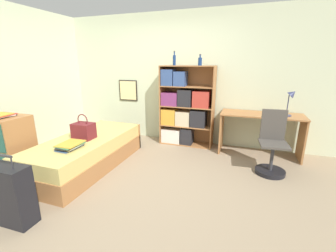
{
  "coord_description": "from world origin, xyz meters",
  "views": [
    {
      "loc": [
        1.56,
        -2.74,
        1.64
      ],
      "look_at": [
        0.52,
        0.2,
        0.75
      ],
      "focal_mm": 24.0,
      "sensor_mm": 36.0,
      "label": 1
    }
  ],
  "objects_px": {
    "desk_lamp": "(291,98)",
    "desk_chair": "(272,153)",
    "handbag": "(84,131)",
    "suitcase": "(9,195)",
    "magazine_pile_on_dresser": "(0,116)",
    "book_stack_on_bed": "(70,146)",
    "bottle_green": "(174,60)",
    "bed": "(88,152)",
    "desk": "(261,126)",
    "bookcase": "(183,109)",
    "dresser": "(8,146)",
    "bottle_brown": "(200,61)"
  },
  "relations": [
    {
      "from": "book_stack_on_bed",
      "to": "bottle_brown",
      "type": "xyz_separation_m",
      "value": [
        1.37,
        1.99,
        1.13
      ]
    },
    {
      "from": "bed",
      "to": "suitcase",
      "type": "distance_m",
      "value": 1.4
    },
    {
      "from": "book_stack_on_bed",
      "to": "magazine_pile_on_dresser",
      "type": "relative_size",
      "value": 1.03
    },
    {
      "from": "bottle_brown",
      "to": "desk_chair",
      "type": "relative_size",
      "value": 0.21
    },
    {
      "from": "bookcase",
      "to": "desk_chair",
      "type": "xyz_separation_m",
      "value": [
        1.62,
        -0.78,
        -0.41
      ]
    },
    {
      "from": "suitcase",
      "to": "dresser",
      "type": "relative_size",
      "value": 0.87
    },
    {
      "from": "bookcase",
      "to": "desk",
      "type": "relative_size",
      "value": 1.13
    },
    {
      "from": "desk_lamp",
      "to": "bookcase",
      "type": "bearing_deg",
      "value": 176.67
    },
    {
      "from": "handbag",
      "to": "book_stack_on_bed",
      "type": "xyz_separation_m",
      "value": [
        0.1,
        -0.42,
        -0.09
      ]
    },
    {
      "from": "magazine_pile_on_dresser",
      "to": "bottle_green",
      "type": "xyz_separation_m",
      "value": [
        1.9,
        2.13,
        0.77
      ]
    },
    {
      "from": "book_stack_on_bed",
      "to": "bed",
      "type": "bearing_deg",
      "value": 102.7
    },
    {
      "from": "handbag",
      "to": "desk",
      "type": "relative_size",
      "value": 0.28
    },
    {
      "from": "book_stack_on_bed",
      "to": "bottle_green",
      "type": "bearing_deg",
      "value": 65.73
    },
    {
      "from": "magazine_pile_on_dresser",
      "to": "bottle_brown",
      "type": "distance_m",
      "value": 3.31
    },
    {
      "from": "bottle_brown",
      "to": "desk_lamp",
      "type": "bearing_deg",
      "value": -4.19
    },
    {
      "from": "magazine_pile_on_dresser",
      "to": "desk_chair",
      "type": "relative_size",
      "value": 0.38
    },
    {
      "from": "book_stack_on_bed",
      "to": "dresser",
      "type": "xyz_separation_m",
      "value": [
        -1.04,
        -0.13,
        -0.08
      ]
    },
    {
      "from": "desk_chair",
      "to": "dresser",
      "type": "bearing_deg",
      "value": -160.24
    },
    {
      "from": "bed",
      "to": "dresser",
      "type": "distance_m",
      "value": 1.13
    },
    {
      "from": "book_stack_on_bed",
      "to": "handbag",
      "type": "bearing_deg",
      "value": 103.41
    },
    {
      "from": "suitcase",
      "to": "desk_chair",
      "type": "xyz_separation_m",
      "value": [
        2.66,
        2.13,
        -0.0
      ]
    },
    {
      "from": "desk_chair",
      "to": "magazine_pile_on_dresser",
      "type": "bearing_deg",
      "value": -159.57
    },
    {
      "from": "dresser",
      "to": "bottle_green",
      "type": "bearing_deg",
      "value": 47.35
    },
    {
      "from": "bed",
      "to": "handbag",
      "type": "relative_size",
      "value": 5.18
    },
    {
      "from": "bottle_brown",
      "to": "magazine_pile_on_dresser",
      "type": "bearing_deg",
      "value": -137.8
    },
    {
      "from": "dresser",
      "to": "magazine_pile_on_dresser",
      "type": "distance_m",
      "value": 0.47
    },
    {
      "from": "handbag",
      "to": "desk_lamp",
      "type": "relative_size",
      "value": 0.85
    },
    {
      "from": "book_stack_on_bed",
      "to": "desk_lamp",
      "type": "height_order",
      "value": "desk_lamp"
    },
    {
      "from": "desk_chair",
      "to": "bottle_green",
      "type": "bearing_deg",
      "value": 157.46
    },
    {
      "from": "magazine_pile_on_dresser",
      "to": "bookcase",
      "type": "relative_size",
      "value": 0.23
    },
    {
      "from": "bottle_green",
      "to": "desk_chair",
      "type": "height_order",
      "value": "bottle_green"
    },
    {
      "from": "magazine_pile_on_dresser",
      "to": "desk",
      "type": "bearing_deg",
      "value": 30.23
    },
    {
      "from": "suitcase",
      "to": "handbag",
      "type": "bearing_deg",
      "value": 95.14
    },
    {
      "from": "desk",
      "to": "bookcase",
      "type": "bearing_deg",
      "value": 176.4
    },
    {
      "from": "handbag",
      "to": "magazine_pile_on_dresser",
      "type": "distance_m",
      "value": 1.13
    },
    {
      "from": "book_stack_on_bed",
      "to": "dresser",
      "type": "bearing_deg",
      "value": -172.75
    },
    {
      "from": "bookcase",
      "to": "desk_lamp",
      "type": "xyz_separation_m",
      "value": [
        1.88,
        -0.11,
        0.34
      ]
    },
    {
      "from": "desk_lamp",
      "to": "handbag",
      "type": "bearing_deg",
      "value": -154.43
    },
    {
      "from": "bookcase",
      "to": "bottle_brown",
      "type": "relative_size",
      "value": 7.79
    },
    {
      "from": "suitcase",
      "to": "desk",
      "type": "xyz_separation_m",
      "value": [
        2.51,
        2.82,
        0.22
      ]
    },
    {
      "from": "dresser",
      "to": "magazine_pile_on_dresser",
      "type": "bearing_deg",
      "value": -59.5
    },
    {
      "from": "bed",
      "to": "desk",
      "type": "relative_size",
      "value": 1.46
    },
    {
      "from": "bottle_green",
      "to": "dresser",
      "type": "bearing_deg",
      "value": -132.65
    },
    {
      "from": "dresser",
      "to": "desk_chair",
      "type": "distance_m",
      "value": 3.96
    },
    {
      "from": "dresser",
      "to": "desk",
      "type": "relative_size",
      "value": 0.64
    },
    {
      "from": "desk_lamp",
      "to": "desk_chair",
      "type": "xyz_separation_m",
      "value": [
        -0.27,
        -0.67,
        -0.75
      ]
    },
    {
      "from": "dresser",
      "to": "bottle_brown",
      "type": "relative_size",
      "value": 4.38
    },
    {
      "from": "magazine_pile_on_dresser",
      "to": "book_stack_on_bed",
      "type": "bearing_deg",
      "value": 9.65
    },
    {
      "from": "bottle_green",
      "to": "desk",
      "type": "bearing_deg",
      "value": -2.07
    },
    {
      "from": "dresser",
      "to": "desk_chair",
      "type": "relative_size",
      "value": 0.93
    }
  ]
}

